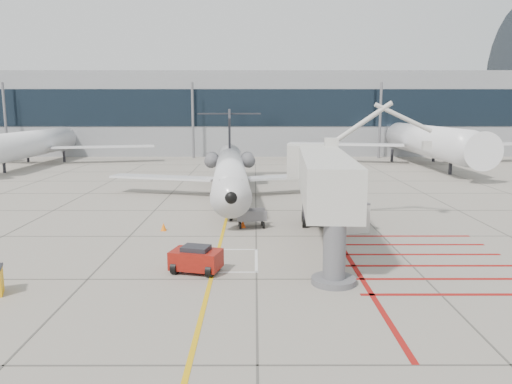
{
  "coord_description": "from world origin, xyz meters",
  "views": [
    {
      "loc": [
        -0.08,
        -26.55,
        8.0
      ],
      "look_at": [
        0.0,
        6.0,
        2.5
      ],
      "focal_mm": 35.0,
      "sensor_mm": 36.0,
      "label": 1
    }
  ],
  "objects": [
    {
      "name": "baggage_cart",
      "position": [
        -0.31,
        6.46,
        0.63
      ],
      "size": [
        2.1,
        1.44,
        1.25
      ],
      "primitive_type": null,
      "rotation": [
        0.0,
        0.0,
        0.1
      ],
      "color": "#57565B",
      "rests_on": "ground_plane"
    },
    {
      "name": "jet_bridge",
      "position": [
        3.93,
        1.52,
        3.57
      ],
      "size": [
        9.53,
        18.34,
        7.14
      ],
      "primitive_type": null,
      "rotation": [
        0.0,
        0.0,
        -0.06
      ],
      "color": "silver",
      "rests_on": "ground_plane"
    },
    {
      "name": "bg_aircraft_b",
      "position": [
        -31.3,
        46.0,
        5.41
      ],
      "size": [
        32.45,
        36.06,
        10.82
      ],
      "primitive_type": null,
      "color": "silver",
      "rests_on": "ground_plane"
    },
    {
      "name": "bg_aircraft_c",
      "position": [
        23.66,
        46.0,
        6.25
      ],
      "size": [
        37.51,
        41.68,
        12.5
      ],
      "primitive_type": null,
      "color": "silver",
      "rests_on": "ground_plane"
    },
    {
      "name": "terminal_glass_band",
      "position": [
        10.0,
        55.95,
        8.0
      ],
      "size": [
        180.0,
        0.1,
        6.0
      ],
      "primitive_type": "cube",
      "color": "black",
      "rests_on": "ground_plane"
    },
    {
      "name": "regional_jet",
      "position": [
        -2.16,
        15.29,
        3.83
      ],
      "size": [
        24.68,
        30.39,
        7.65
      ],
      "primitive_type": null,
      "rotation": [
        0.0,
        0.0,
        0.05
      ],
      "color": "silver",
      "rests_on": "ground_plane"
    },
    {
      "name": "terminal_building",
      "position": [
        10.0,
        70.0,
        7.0
      ],
      "size": [
        180.0,
        28.0,
        14.0
      ],
      "primitive_type": "cube",
      "color": "gray",
      "rests_on": "ground_plane"
    },
    {
      "name": "ground_plane",
      "position": [
        0.0,
        0.0,
        0.0
      ],
      "size": [
        260.0,
        260.0,
        0.0
      ],
      "primitive_type": "plane",
      "color": "gray",
      "rests_on": "ground"
    },
    {
      "name": "ground_power_unit",
      "position": [
        5.99,
        5.19,
        0.97
      ],
      "size": [
        2.74,
        2.04,
        1.94
      ],
      "primitive_type": null,
      "rotation": [
        0.0,
        0.0,
        0.28
      ],
      "color": "silver",
      "rests_on": "ground_plane"
    },
    {
      "name": "cone_nose",
      "position": [
        -6.11,
        5.5,
        0.27
      ],
      "size": [
        0.38,
        0.38,
        0.53
      ],
      "primitive_type": "cone",
      "color": "orange",
      "rests_on": "ground_plane"
    },
    {
      "name": "cone_side",
      "position": [
        -0.89,
        6.33,
        0.27
      ],
      "size": [
        0.39,
        0.39,
        0.54
      ],
      "primitive_type": "cone",
      "color": "#EB4A0C",
      "rests_on": "ground_plane"
    },
    {
      "name": "pushback_tug",
      "position": [
        -2.97,
        -2.92,
        0.7
      ],
      "size": [
        2.69,
        2.05,
        1.4
      ],
      "primitive_type": null,
      "rotation": [
        0.0,
        0.0,
        -0.25
      ],
      "color": "maroon",
      "rests_on": "ground_plane"
    }
  ]
}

